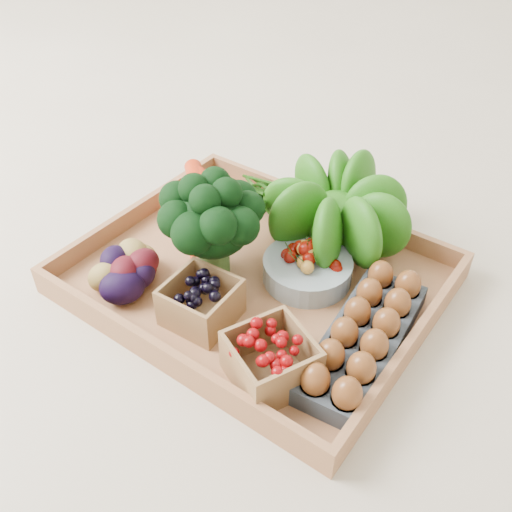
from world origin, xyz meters
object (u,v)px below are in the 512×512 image
Objects in this scene: tray at (256,281)px; cherry_bowl at (307,270)px; broccoli at (213,239)px; egg_carton at (363,342)px.

cherry_bowl is at bearing 34.27° from tray.
tray is 0.10m from broccoli.
broccoli is 0.61× the size of egg_carton.
egg_carton is at bearing -9.35° from tray.
cherry_bowl is (0.13, 0.07, -0.05)m from broccoli.
tray is at bearing 21.84° from broccoli.
cherry_bowl reaches higher than tray.
egg_carton is (0.14, -0.08, -0.00)m from cherry_bowl.
broccoli is at bearing -158.16° from tray.
tray is 2.00× the size of egg_carton.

